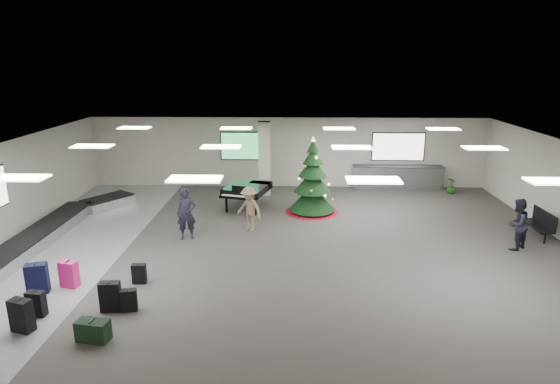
{
  "coord_description": "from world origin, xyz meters",
  "views": [
    {
      "loc": [
        0.18,
        -14.13,
        5.74
      ],
      "look_at": [
        -0.21,
        1.0,
        1.42
      ],
      "focal_mm": 30.0,
      "sensor_mm": 36.0,
      "label": 1
    }
  ],
  "objects_px": {
    "baggage_carousel": "(45,235)",
    "traveler_a": "(186,214)",
    "pink_suitcase": "(69,274)",
    "christmas_tree": "(312,187)",
    "bench": "(540,223)",
    "grand_piano": "(246,190)",
    "traveler_b": "(249,209)",
    "traveler_bench": "(517,224)",
    "service_counter": "(398,177)",
    "potted_plant_right": "(452,186)",
    "potted_plant_left": "(362,182)"
  },
  "relations": [
    {
      "from": "baggage_carousel",
      "to": "traveler_a",
      "type": "relative_size",
      "value": 5.6
    },
    {
      "from": "pink_suitcase",
      "to": "christmas_tree",
      "type": "distance_m",
      "value": 9.18
    },
    {
      "from": "bench",
      "to": "grand_piano",
      "type": "bearing_deg",
      "value": 163.9
    },
    {
      "from": "christmas_tree",
      "to": "traveler_b",
      "type": "xyz_separation_m",
      "value": [
        -2.24,
        -2.11,
        -0.23
      ]
    },
    {
      "from": "grand_piano",
      "to": "traveler_bench",
      "type": "bearing_deg",
      "value": -8.31
    },
    {
      "from": "traveler_a",
      "to": "pink_suitcase",
      "type": "bearing_deg",
      "value": -133.09
    },
    {
      "from": "service_counter",
      "to": "christmas_tree",
      "type": "bearing_deg",
      "value": -139.37
    },
    {
      "from": "christmas_tree",
      "to": "traveler_a",
      "type": "height_order",
      "value": "christmas_tree"
    },
    {
      "from": "grand_piano",
      "to": "potted_plant_right",
      "type": "relative_size",
      "value": 3.2
    },
    {
      "from": "baggage_carousel",
      "to": "bench",
      "type": "bearing_deg",
      "value": 2.78
    },
    {
      "from": "service_counter",
      "to": "traveler_b",
      "type": "distance_m",
      "value": 8.39
    },
    {
      "from": "potted_plant_left",
      "to": "pink_suitcase",
      "type": "bearing_deg",
      "value": -132.74
    },
    {
      "from": "pink_suitcase",
      "to": "grand_piano",
      "type": "xyz_separation_m",
      "value": [
        3.98,
        6.7,
        0.44
      ]
    },
    {
      "from": "christmas_tree",
      "to": "grand_piano",
      "type": "xyz_separation_m",
      "value": [
        -2.58,
        0.31,
        -0.23
      ]
    },
    {
      "from": "grand_piano",
      "to": "traveler_a",
      "type": "distance_m",
      "value": 3.62
    },
    {
      "from": "grand_piano",
      "to": "traveler_b",
      "type": "xyz_separation_m",
      "value": [
        0.34,
        -2.41,
        -0.01
      ]
    },
    {
      "from": "service_counter",
      "to": "pink_suitcase",
      "type": "relative_size",
      "value": 5.59
    },
    {
      "from": "grand_piano",
      "to": "potted_plant_right",
      "type": "height_order",
      "value": "grand_piano"
    },
    {
      "from": "baggage_carousel",
      "to": "traveler_b",
      "type": "relative_size",
      "value": 6.19
    },
    {
      "from": "potted_plant_right",
      "to": "bench",
      "type": "bearing_deg",
      "value": -77.2
    },
    {
      "from": "service_counter",
      "to": "bench",
      "type": "distance_m",
      "value": 6.86
    },
    {
      "from": "pink_suitcase",
      "to": "potted_plant_right",
      "type": "height_order",
      "value": "pink_suitcase"
    },
    {
      "from": "grand_piano",
      "to": "traveler_b",
      "type": "distance_m",
      "value": 2.44
    },
    {
      "from": "traveler_a",
      "to": "potted_plant_left",
      "type": "xyz_separation_m",
      "value": [
        6.63,
        6.23,
        -0.51
      ]
    },
    {
      "from": "christmas_tree",
      "to": "traveler_a",
      "type": "bearing_deg",
      "value": -145.39
    },
    {
      "from": "baggage_carousel",
      "to": "bench",
      "type": "height_order",
      "value": "bench"
    },
    {
      "from": "pink_suitcase",
      "to": "traveler_bench",
      "type": "bearing_deg",
      "value": 25.29
    },
    {
      "from": "traveler_a",
      "to": "traveler_bench",
      "type": "xyz_separation_m",
      "value": [
        10.41,
        -0.61,
        -0.05
      ]
    },
    {
      "from": "baggage_carousel",
      "to": "grand_piano",
      "type": "height_order",
      "value": "grand_piano"
    },
    {
      "from": "grand_piano",
      "to": "potted_plant_right",
      "type": "bearing_deg",
      "value": 30.84
    },
    {
      "from": "service_counter",
      "to": "potted_plant_right",
      "type": "height_order",
      "value": "service_counter"
    },
    {
      "from": "grand_piano",
      "to": "bench",
      "type": "height_order",
      "value": "grand_piano"
    },
    {
      "from": "christmas_tree",
      "to": "bench",
      "type": "height_order",
      "value": "christmas_tree"
    },
    {
      "from": "bench",
      "to": "traveler_a",
      "type": "distance_m",
      "value": 11.7
    },
    {
      "from": "potted_plant_right",
      "to": "christmas_tree",
      "type": "bearing_deg",
      "value": -156.23
    },
    {
      "from": "traveler_bench",
      "to": "potted_plant_right",
      "type": "bearing_deg",
      "value": -129.79
    },
    {
      "from": "pink_suitcase",
      "to": "christmas_tree",
      "type": "xyz_separation_m",
      "value": [
        6.56,
        6.39,
        0.66
      ]
    },
    {
      "from": "grand_piano",
      "to": "potted_plant_right",
      "type": "xyz_separation_m",
      "value": [
        8.85,
        2.45,
        -0.44
      ]
    },
    {
      "from": "grand_piano",
      "to": "bench",
      "type": "xyz_separation_m",
      "value": [
        10.04,
        -2.79,
        -0.28
      ]
    },
    {
      "from": "service_counter",
      "to": "christmas_tree",
      "type": "xyz_separation_m",
      "value": [
        -4.03,
        -3.46,
        0.47
      ]
    },
    {
      "from": "pink_suitcase",
      "to": "potted_plant_right",
      "type": "bearing_deg",
      "value": 48.12
    },
    {
      "from": "bench",
      "to": "potted_plant_right",
      "type": "bearing_deg",
      "value": 102.24
    },
    {
      "from": "potted_plant_right",
      "to": "traveler_bench",
      "type": "bearing_deg",
      "value": -90.83
    },
    {
      "from": "bench",
      "to": "traveler_a",
      "type": "bearing_deg",
      "value": -178.43
    },
    {
      "from": "traveler_a",
      "to": "potted_plant_right",
      "type": "height_order",
      "value": "traveler_a"
    },
    {
      "from": "potted_plant_right",
      "to": "traveler_b",
      "type": "bearing_deg",
      "value": -150.23
    },
    {
      "from": "grand_piano",
      "to": "potted_plant_left",
      "type": "xyz_separation_m",
      "value": [
        4.98,
        3.0,
        -0.43
      ]
    },
    {
      "from": "service_counter",
      "to": "pink_suitcase",
      "type": "distance_m",
      "value": 14.46
    },
    {
      "from": "grand_piano",
      "to": "traveler_a",
      "type": "bearing_deg",
      "value": -101.76
    },
    {
      "from": "potted_plant_left",
      "to": "traveler_bench",
      "type": "bearing_deg",
      "value": -61.07
    }
  ]
}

